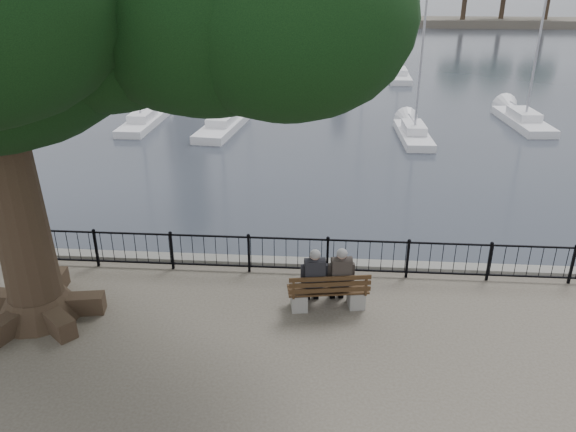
# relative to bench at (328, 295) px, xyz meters

# --- Properties ---
(harbor) EXTENTS (260.00, 260.00, 1.20)m
(harbor) POSITION_rel_bench_xyz_m (-1.03, 2.04, -0.84)
(harbor) COLOR slate
(harbor) RESTS_ON ground
(railing) EXTENTS (22.06, 0.06, 1.00)m
(railing) POSITION_rel_bench_xyz_m (-1.03, 1.54, 0.22)
(railing) COLOR black
(railing) RESTS_ON ground
(bench) EXTENTS (1.90, 0.83, 0.97)m
(bench) POSITION_rel_bench_xyz_m (0.00, 0.00, 0.00)
(bench) COLOR slate
(bench) RESTS_ON ground
(person_left) EXTENTS (0.50, 0.81, 1.54)m
(person_left) POSITION_rel_bench_xyz_m (-0.34, 0.05, 0.37)
(person_left) COLOR black
(person_left) RESTS_ON ground
(person_right) EXTENTS (0.50, 0.81, 1.54)m
(person_right) POSITION_rel_bench_xyz_m (0.25, 0.15, 0.37)
(person_right) COLOR black
(person_right) RESTS_ON ground
(lion_monument) EXTENTS (5.87, 5.87, 8.69)m
(lion_monument) POSITION_rel_bench_xyz_m (0.97, 48.98, 0.83)
(lion_monument) COLOR slate
(lion_monument) RESTS_ON ground
(sailboat_a) EXTENTS (1.56, 5.32, 9.39)m
(sailboat_a) POSITION_rel_bench_xyz_m (-10.47, 19.12, -1.05)
(sailboat_a) COLOR white
(sailboat_a) RESTS_ON ground
(sailboat_b) EXTENTS (2.30, 5.95, 12.22)m
(sailboat_b) POSITION_rel_bench_xyz_m (-5.85, 18.53, -0.99)
(sailboat_b) COLOR white
(sailboat_b) RESTS_ON ground
(sailboat_c) EXTENTS (1.57, 5.08, 9.30)m
(sailboat_c) POSITION_rel_bench_xyz_m (4.31, 17.72, -1.05)
(sailboat_c) COLOR white
(sailboat_c) RESTS_ON ground
(sailboat_d) EXTENTS (2.06, 5.93, 10.05)m
(sailboat_d) POSITION_rel_bench_xyz_m (10.84, 20.95, -1.04)
(sailboat_d) COLOR white
(sailboat_d) RESTS_ON ground
(sailboat_e) EXTENTS (3.21, 5.39, 11.38)m
(sailboat_e) POSITION_rel_bench_xyz_m (-10.78, 26.45, -1.00)
(sailboat_e) COLOR white
(sailboat_e) RESTS_ON ground
(sailboat_f) EXTENTS (2.80, 6.30, 13.03)m
(sailboat_f) POSITION_rel_bench_xyz_m (2.58, 35.20, -0.98)
(sailboat_f) COLOR white
(sailboat_f) RESTS_ON ground
(sailboat_g) EXTENTS (1.73, 5.89, 11.61)m
(sailboat_g) POSITION_rel_bench_xyz_m (5.32, 34.74, -1.01)
(sailboat_g) COLOR white
(sailboat_g) RESTS_ON ground
(sailboat_h) EXTENTS (3.94, 6.29, 15.14)m
(sailboat_h) POSITION_rel_bench_xyz_m (-6.93, 36.95, -0.92)
(sailboat_h) COLOR white
(sailboat_h) RESTS_ON ground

